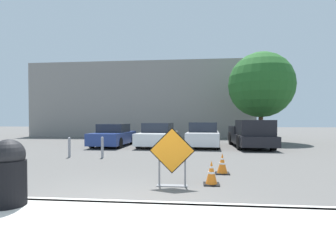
# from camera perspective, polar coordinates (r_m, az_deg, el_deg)

# --- Properties ---
(ground_plane) EXTENTS (96.00, 96.00, 0.00)m
(ground_plane) POSITION_cam_1_polar(r_m,az_deg,el_deg) (14.79, -0.49, -5.00)
(ground_plane) COLOR #565451
(sidewalk_strip) EXTENTS (29.74, 2.65, 0.14)m
(sidewalk_strip) POSITION_cam_1_polar(r_m,az_deg,el_deg) (3.97, -20.14, -21.70)
(sidewalk_strip) COLOR beige
(sidewalk_strip) RESTS_ON ground_plane
(curb_lip) EXTENTS (29.74, 0.20, 0.14)m
(curb_lip) POSITION_cam_1_polar(r_m,az_deg,el_deg) (5.12, -13.38, -16.32)
(curb_lip) COLOR beige
(curb_lip) RESTS_ON ground_plane
(road_closed_sign) EXTENTS (1.12, 0.20, 1.44)m
(road_closed_sign) POSITION_cam_1_polar(r_m,az_deg,el_deg) (6.39, 0.89, -6.37)
(road_closed_sign) COLOR black
(road_closed_sign) RESTS_ON ground_plane
(traffic_cone_nearest) EXTENTS (0.40, 0.40, 0.60)m
(traffic_cone_nearest) POSITION_cam_1_polar(r_m,az_deg,el_deg) (6.73, 9.44, -10.08)
(traffic_cone_nearest) COLOR black
(traffic_cone_nearest) RESTS_ON ground_plane
(traffic_cone_second) EXTENTS (0.42, 0.42, 0.62)m
(traffic_cone_second) POSITION_cam_1_polar(r_m,az_deg,el_deg) (8.13, 11.73, -8.07)
(traffic_cone_second) COLOR black
(traffic_cone_second) RESTS_ON ground_plane
(parked_car_nearest) EXTENTS (1.93, 4.40, 1.38)m
(parked_car_nearest) POSITION_cam_1_polar(r_m,az_deg,el_deg) (16.80, -11.78, -2.07)
(parked_car_nearest) COLOR navy
(parked_car_nearest) RESTS_ON ground_plane
(parked_car_second) EXTENTS (2.16, 4.75, 1.45)m
(parked_car_second) POSITION_cam_1_polar(r_m,az_deg,el_deg) (16.36, -2.20, -2.04)
(parked_car_second) COLOR white
(parked_car_second) RESTS_ON ground_plane
(parked_car_third) EXTENTS (2.09, 4.22, 1.48)m
(parked_car_third) POSITION_cam_1_polar(r_m,az_deg,el_deg) (16.01, 7.65, -2.07)
(parked_car_third) COLOR silver
(parked_car_third) RESTS_ON ground_plane
(pickup_truck) EXTENTS (2.03, 5.36, 1.63)m
(pickup_truck) POSITION_cam_1_polar(r_m,az_deg,el_deg) (16.13, 17.65, -1.90)
(pickup_truck) COLOR black
(pickup_truck) RESTS_ON ground_plane
(trash_bin) EXTENTS (0.57, 0.57, 1.15)m
(trash_bin) POSITION_cam_1_polar(r_m,az_deg,el_deg) (5.35, -31.38, -8.58)
(trash_bin) COLOR black
(trash_bin) RESTS_ON sidewalk_strip
(bollard_nearest) EXTENTS (0.12, 0.12, 0.91)m
(bollard_nearest) POSITION_cam_1_polar(r_m,az_deg,el_deg) (11.60, -14.11, -4.38)
(bollard_nearest) COLOR gray
(bollard_nearest) RESTS_ON ground_plane
(bollard_second) EXTENTS (0.12, 0.12, 0.88)m
(bollard_second) POSITION_cam_1_polar(r_m,az_deg,el_deg) (12.18, -20.69, -4.23)
(bollard_second) COLOR gray
(bollard_second) RESTS_ON ground_plane
(building_facade_backdrop) EXTENTS (21.78, 5.00, 7.22)m
(building_facade_backdrop) POSITION_cam_1_polar(r_m,az_deg,el_deg) (27.31, -5.51, 5.45)
(building_facade_backdrop) COLOR gray
(building_facade_backdrop) RESTS_ON ground_plane
(street_tree_behind_lot) EXTENTS (4.74, 4.74, 6.56)m
(street_tree_behind_lot) POSITION_cam_1_polar(r_m,az_deg,el_deg) (20.49, 19.60, 8.41)
(street_tree_behind_lot) COLOR #513823
(street_tree_behind_lot) RESTS_ON ground_plane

